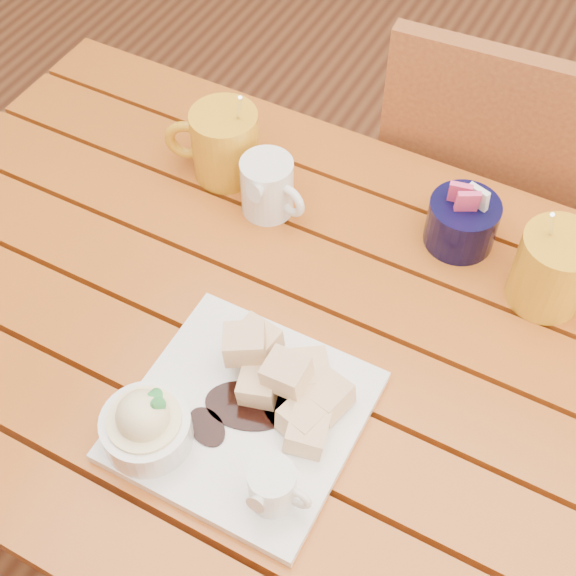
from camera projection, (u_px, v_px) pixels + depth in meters
The scene contains 8 objects.
ground at pixel (277, 534), 1.65m from camera, with size 5.00×5.00×0.00m, color #592C19.
table at pixel (272, 369), 1.14m from camera, with size 1.20×0.79×0.75m.
dessert_plate at pixel (226, 415), 0.94m from camera, with size 0.27×0.27×0.11m.
coffee_mug_left at pixel (223, 143), 1.19m from camera, with size 0.14×0.10×0.17m.
coffee_mug_right at pixel (556, 269), 1.04m from camera, with size 0.14×0.10×0.17m.
cream_pitcher at pixel (268, 186), 1.15m from camera, with size 0.11×0.09×0.09m.
sugar_caddy at pixel (462, 222), 1.12m from camera, with size 0.10×0.10×0.11m.
chair_far at pixel (505, 214), 1.48m from camera, with size 0.48×0.48×0.94m.
Camera 1 is at (0.31, -0.52, 1.62)m, focal length 50.00 mm.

